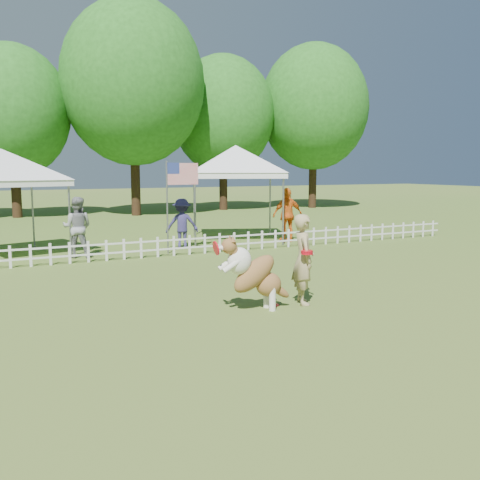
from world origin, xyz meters
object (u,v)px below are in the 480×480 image
(canopy_tent_left, at_px, (4,204))
(spectator_a, at_px, (77,227))
(dog, at_px, (255,274))
(flag_pole, at_px, (167,208))
(handler, at_px, (303,259))
(canopy_tent_right, at_px, (236,194))
(frisbee_on_turf, at_px, (273,305))
(spectator_c, at_px, (288,215))
(spectator_b, at_px, (182,224))

(canopy_tent_left, relative_size, spectator_a, 1.74)
(dog, bearing_deg, flag_pole, 88.03)
(spectator_a, bearing_deg, handler, 135.65)
(handler, relative_size, spectator_a, 0.98)
(handler, height_order, flag_pole, flag_pole)
(handler, relative_size, canopy_tent_right, 0.52)
(frisbee_on_turf, distance_m, canopy_tent_left, 9.64)
(handler, bearing_deg, spectator_c, -11.34)
(frisbee_on_turf, relative_size, spectator_c, 0.12)
(flag_pole, bearing_deg, handler, -87.78)
(frisbee_on_turf, xyz_separation_m, canopy_tent_left, (-4.22, 8.53, 1.54))
(spectator_b, bearing_deg, flag_pole, 62.39)
(dog, xyz_separation_m, spectator_c, (5.39, 7.69, 0.27))
(handler, height_order, spectator_b, handler)
(spectator_b, bearing_deg, spectator_c, -166.10)
(handler, height_order, dog, handler)
(frisbee_on_turf, distance_m, spectator_a, 7.78)
(handler, height_order, spectator_a, spectator_a)
(handler, relative_size, spectator_b, 1.07)
(spectator_a, bearing_deg, flag_pole, -166.98)
(dog, bearing_deg, spectator_a, 107.77)
(canopy_tent_left, bearing_deg, spectator_a, -48.23)
(flag_pole, relative_size, spectator_c, 1.47)
(spectator_a, xyz_separation_m, spectator_b, (3.35, 0.28, -0.08))
(dog, relative_size, canopy_tent_right, 0.41)
(dog, xyz_separation_m, flag_pole, (0.72, 7.03, 0.72))
(dog, relative_size, flag_pole, 0.49)
(canopy_tent_left, xyz_separation_m, flag_pole, (4.46, -1.68, -0.14))
(handler, distance_m, spectator_c, 8.78)
(handler, distance_m, frisbee_on_turf, 1.05)
(canopy_tent_left, distance_m, flag_pole, 4.76)
(canopy_tent_left, xyz_separation_m, canopy_tent_right, (7.72, 0.27, 0.12))
(canopy_tent_left, distance_m, spectator_b, 5.34)
(flag_pole, bearing_deg, spectator_a, 168.13)
(spectator_a, height_order, spectator_b, spectator_a)
(spectator_a, distance_m, spectator_c, 7.26)
(canopy_tent_right, distance_m, flag_pole, 3.81)
(canopy_tent_right, xyz_separation_m, spectator_c, (1.42, -1.29, -0.71))
(dog, relative_size, canopy_tent_left, 0.45)
(handler, height_order, frisbee_on_turf, handler)
(canopy_tent_right, xyz_separation_m, flag_pole, (-3.26, -1.95, -0.26))
(canopy_tent_right, height_order, spectator_c, canopy_tent_right)
(canopy_tent_right, bearing_deg, spectator_b, -134.25)
(handler, bearing_deg, flag_pole, 21.05)
(canopy_tent_left, height_order, spectator_c, canopy_tent_left)
(handler, xyz_separation_m, frisbee_on_turf, (-0.58, 0.13, -0.86))
(canopy_tent_right, bearing_deg, handler, -87.00)
(handler, distance_m, canopy_tent_right, 9.42)
(frisbee_on_turf, xyz_separation_m, spectator_b, (0.99, 7.65, 0.80))
(handler, relative_size, flag_pole, 0.62)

